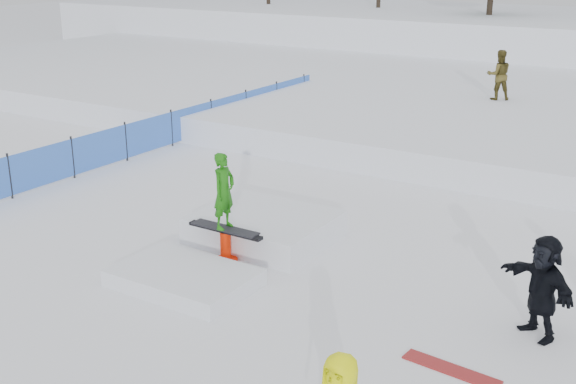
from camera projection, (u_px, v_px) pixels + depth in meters
The scene contains 8 objects.
ground at pixel (205, 275), 12.99m from camera, with size 120.00×120.00×0.00m, color white.
snow_berm at pixel (574, 41), 36.65m from camera, with size 60.00×14.00×2.40m, color white.
snow_midrise at pixel (486, 103), 25.68m from camera, with size 50.00×18.00×0.80m, color white.
safety_fence at pixel (172, 128), 21.40m from camera, with size 0.05×16.00×1.10m.
walker_olive at pixel (499, 75), 23.93m from camera, with size 0.80×0.63×1.65m, color #4A4018.
spectator_dark at pixel (542, 287), 10.70m from camera, with size 1.50×0.48×1.62m, color black.
loose_board_red at pixel (451, 369), 10.03m from camera, with size 1.40×0.28×0.03m, color maroon.
jib_rail_feature at pixel (244, 237), 13.91m from camera, with size 2.60×4.40×2.11m.
Camera 1 is at (7.59, -9.21, 5.55)m, focal length 45.00 mm.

